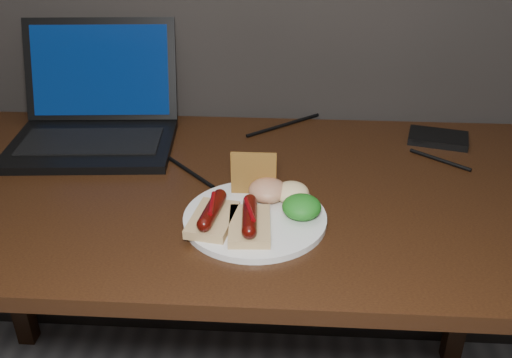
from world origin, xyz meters
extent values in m
cube|color=#371F0D|center=(0.00, 1.38, 0.73)|extent=(1.40, 0.70, 0.03)
cube|color=#371F0D|center=(-0.65, 1.68, 0.36)|extent=(0.05, 0.05, 0.72)
cube|color=#371F0D|center=(0.65, 1.68, 0.36)|extent=(0.05, 0.05, 0.72)
cube|color=black|center=(-0.29, 1.53, 0.76)|extent=(0.38, 0.27, 0.02)
cube|color=black|center=(-0.29, 1.53, 0.77)|extent=(0.31, 0.16, 0.00)
cube|color=black|center=(-0.31, 1.69, 0.88)|extent=(0.36, 0.12, 0.23)
cube|color=navy|center=(-0.31, 1.69, 0.88)|extent=(0.33, 0.10, 0.20)
cube|color=black|center=(0.49, 1.62, 0.76)|extent=(0.15, 0.12, 0.02)
cylinder|color=black|center=(-0.06, 1.43, 0.75)|extent=(0.13, 0.14, 0.01)
cylinder|color=black|center=(0.13, 1.68, 0.75)|extent=(0.18, 0.15, 0.01)
cylinder|color=black|center=(0.47, 1.51, 0.75)|extent=(0.11, 0.09, 0.01)
cylinder|color=black|center=(-0.40, 1.50, 0.75)|extent=(0.08, 0.19, 0.01)
cylinder|color=silver|center=(0.09, 1.26, 0.76)|extent=(0.28, 0.28, 0.01)
cube|color=tan|center=(0.02, 1.23, 0.77)|extent=(0.09, 0.12, 0.02)
cylinder|color=#4C0605|center=(0.02, 1.23, 0.79)|extent=(0.04, 0.10, 0.02)
sphere|color=#4C0605|center=(0.01, 1.18, 0.79)|extent=(0.03, 0.02, 0.02)
sphere|color=#4C0605|center=(0.02, 1.27, 0.79)|extent=(0.03, 0.02, 0.02)
cylinder|color=#600407|center=(0.02, 1.23, 0.80)|extent=(0.01, 0.07, 0.01)
cube|color=tan|center=(0.08, 1.21, 0.77)|extent=(0.08, 0.12, 0.02)
cylinder|color=#4C0605|center=(0.08, 1.21, 0.79)|extent=(0.03, 0.10, 0.02)
sphere|color=#4C0605|center=(0.09, 1.16, 0.79)|extent=(0.02, 0.02, 0.02)
sphere|color=#4C0605|center=(0.08, 1.26, 0.79)|extent=(0.02, 0.02, 0.02)
cylinder|color=#600407|center=(0.08, 1.21, 0.80)|extent=(0.03, 0.07, 0.01)
cube|color=#AA712E|center=(0.08, 1.34, 0.80)|extent=(0.09, 0.01, 0.08)
ellipsoid|color=#146213|center=(0.17, 1.26, 0.78)|extent=(0.07, 0.07, 0.04)
ellipsoid|color=maroon|center=(0.11, 1.31, 0.78)|extent=(0.07, 0.07, 0.04)
ellipsoid|color=beige|center=(0.15, 1.31, 0.78)|extent=(0.06, 0.06, 0.04)
camera|label=1|loc=(0.14, 0.40, 1.31)|focal=40.00mm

